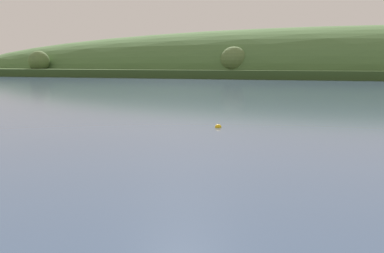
{
  "coord_description": "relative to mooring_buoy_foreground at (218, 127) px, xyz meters",
  "views": [
    {
      "loc": [
        9.7,
        -0.65,
        6.33
      ],
      "look_at": [
        1.56,
        32.98,
        1.85
      ],
      "focal_mm": 47.05,
      "sensor_mm": 36.0,
      "label": 1
    }
  ],
  "objects": [
    {
      "name": "far_shoreline_hill",
      "position": [
        22.02,
        165.7,
        0.17
      ],
      "size": [
        503.42,
        105.15,
        41.19
      ],
      "rotation": [
        0.0,
        0.0,
        -0.09
      ],
      "color": "#314A21",
      "rests_on": "ground"
    },
    {
      "name": "mooring_buoy_foreground",
      "position": [
        0.0,
        0.0,
        0.0
      ],
      "size": [
        0.64,
        0.64,
        0.72
      ],
      "color": "yellow",
      "rests_on": "ground"
    }
  ]
}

